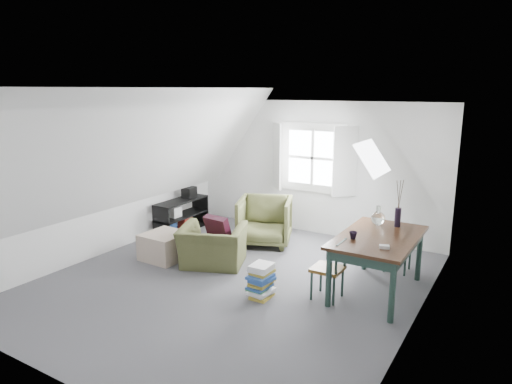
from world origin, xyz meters
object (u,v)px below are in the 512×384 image
Objects in this scene: armchair_near at (213,265)px; media_shelf at (180,217)px; dining_chair_far at (398,245)px; dining_chair_near at (330,268)px; ottoman at (165,246)px; magazine_stack at (261,281)px; armchair_far at (265,244)px; dining_table at (378,243)px.

armchair_near is 0.81× the size of media_shelf.
dining_chair_far reaches higher than media_shelf.
dining_chair_near reaches higher than media_shelf.
dining_chair_far is at bearing 22.80° from ottoman.
armchair_near is at bearing 154.59° from magazine_stack.
armchair_near is 0.88m from ottoman.
magazine_stack is (1.22, -0.58, 0.23)m from armchair_near.
dining_chair_near is (1.83, -1.46, 0.42)m from armchair_far.
dining_chair_far is 4.14m from media_shelf.
dining_chair_near is (2.01, -0.16, 0.42)m from armchair_near.
dining_chair_far is (2.35, -0.06, 0.42)m from armchair_far.
armchair_near is 1.20× the size of dining_chair_near.
magazine_stack is (-1.31, -1.82, -0.19)m from dining_chair_far.
media_shelf is at bearing 164.06° from armchair_far.
dining_chair_far is 1.49m from dining_chair_near.
armchair_near is 1.22× the size of dining_chair_far.
armchair_far is 2.58m from dining_table.
dining_chair_near is at bearing 28.36° from magazine_stack.
armchair_far is 1.14× the size of dining_chair_near.
media_shelf reaches higher than armchair_far.
magazine_stack is at bearing -11.17° from ottoman.
dining_chair_far reaches higher than magazine_stack.
dining_chair_near is 3.83m from media_shelf.
ottoman is 0.54× the size of media_shelf.
dining_table is at bearing 166.18° from armchair_near.
armchair_far reaches higher than armchair_near.
armchair_far is at bearing -119.99° from armchair_near.
dining_chair_near reaches higher than armchair_near.
dining_table is at bearing 120.96° from dining_chair_near.
dining_chair_far reaches higher than armchair_far.
dining_chair_far is (0.05, 0.89, -0.28)m from dining_table.
armchair_far is at bearing 2.82° from media_shelf.
ottoman reaches higher than armchair_near.
armchair_near is 0.60× the size of dining_table.
ottoman is 1.43× the size of magazine_stack.
media_shelf is at bearing -125.58° from dining_chair_near.
armchair_far is at bearing 17.76° from dining_chair_far.
ottoman is at bearing -171.08° from dining_table.
dining_chair_far is 1.77× the size of magazine_stack.
ottoman is (-1.02, -1.48, 0.21)m from armchair_far.
ottoman is at bearing -105.84° from dining_chair_near.
dining_table reaches higher than armchair_far.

